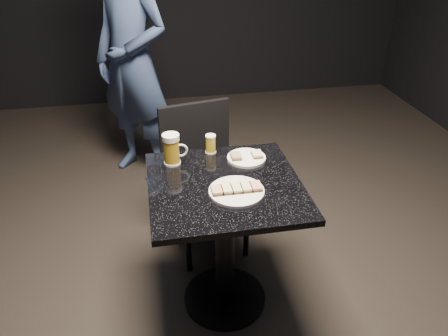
{
  "coord_description": "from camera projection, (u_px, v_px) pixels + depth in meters",
  "views": [
    {
      "loc": [
        -0.31,
        -1.66,
        1.83
      ],
      "look_at": [
        0.0,
        0.02,
        0.82
      ],
      "focal_mm": 35.0,
      "sensor_mm": 36.0,
      "label": 1
    }
  ],
  "objects": [
    {
      "name": "floor",
      "position": [
        225.0,
        299.0,
        2.38
      ],
      "size": [
        6.0,
        6.0,
        0.0
      ],
      "primitive_type": "plane",
      "color": "black",
      "rests_on": "ground"
    },
    {
      "name": "plate_large",
      "position": [
        236.0,
        191.0,
        1.93
      ],
      "size": [
        0.25,
        0.25,
        0.01
      ],
      "primitive_type": "cylinder",
      "color": "white",
      "rests_on": "table"
    },
    {
      "name": "plate_small",
      "position": [
        246.0,
        158.0,
        2.19
      ],
      "size": [
        0.19,
        0.19,
        0.01
      ],
      "primitive_type": "cylinder",
      "color": "white",
      "rests_on": "table"
    },
    {
      "name": "patron",
      "position": [
        133.0,
        62.0,
        3.13
      ],
      "size": [
        0.76,
        0.75,
        1.78
      ],
      "primitive_type": "imported",
      "rotation": [
        0.0,
        0.0,
        -0.75
      ],
      "color": "navy",
      "rests_on": "floor"
    },
    {
      "name": "table",
      "position": [
        225.0,
        225.0,
        2.12
      ],
      "size": [
        0.7,
        0.7,
        0.75
      ],
      "color": "black",
      "rests_on": "floor"
    },
    {
      "name": "beer_mug",
      "position": [
        172.0,
        149.0,
        2.12
      ],
      "size": [
        0.12,
        0.08,
        0.16
      ],
      "color": "white",
      "rests_on": "table"
    },
    {
      "name": "beer_tumbler",
      "position": [
        211.0,
        144.0,
        2.23
      ],
      "size": [
        0.06,
        0.06,
        0.1
      ],
      "color": "silver",
      "rests_on": "table"
    },
    {
      "name": "chair",
      "position": [
        202.0,
        171.0,
        2.58
      ],
      "size": [
        0.5,
        0.5,
        0.88
      ],
      "color": "black",
      "rests_on": "floor"
    },
    {
      "name": "canapes_on_plate_large",
      "position": [
        237.0,
        188.0,
        1.92
      ],
      "size": [
        0.22,
        0.07,
        0.02
      ],
      "color": "#4C3521",
      "rests_on": "plate_large"
    },
    {
      "name": "canapes_on_plate_small",
      "position": [
        246.0,
        155.0,
        2.18
      ],
      "size": [
        0.16,
        0.07,
        0.02
      ],
      "color": "#4C3521",
      "rests_on": "plate_small"
    }
  ]
}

